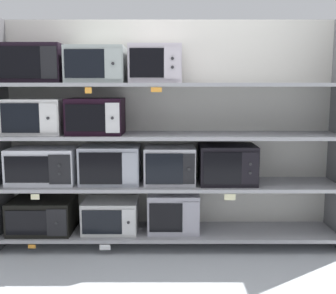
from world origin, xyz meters
name	(u,v)px	position (x,y,z in m)	size (l,w,h in m)	color
back_panel	(168,131)	(0.00, 0.26, 0.97)	(3.05, 0.04, 1.95)	beige
shelf_0	(168,232)	(0.00, 0.00, 0.11)	(2.85, 0.48, 0.03)	#99999E
microwave_0	(41,215)	(-1.10, 0.00, 0.27)	(0.53, 0.43, 0.28)	black
microwave_1	(109,216)	(-0.51, 0.00, 0.27)	(0.47, 0.38, 0.27)	#BCBCB9
microwave_2	(172,212)	(0.03, 0.00, 0.30)	(0.44, 0.33, 0.34)	#A09EAA
price_tag_0	(30,247)	(-1.13, -0.24, 0.08)	(0.06, 0.00, 0.03)	orange
price_tag_1	(103,247)	(-0.53, -0.24, 0.07)	(0.09, 0.00, 0.04)	white
shelf_1	(168,185)	(0.00, 0.00, 0.54)	(2.85, 0.48, 0.03)	#99999E
microwave_3	(41,166)	(-1.08, 0.00, 0.71)	(0.57, 0.35, 0.30)	silver
microwave_4	(109,165)	(-0.51, 0.00, 0.71)	(0.50, 0.34, 0.32)	#9EA2AD
microwave_5	(168,165)	(0.00, 0.00, 0.71)	(0.43, 0.34, 0.31)	#BCBAC2
microwave_6	(226,164)	(0.49, 0.00, 0.72)	(0.48, 0.38, 0.33)	black
price_tag_2	(33,197)	(-1.08, -0.24, 0.50)	(0.07, 0.00, 0.04)	beige
price_tag_3	(228,197)	(0.48, -0.24, 0.49)	(0.09, 0.00, 0.05)	beige
shelf_2	(168,136)	(0.00, 0.00, 0.96)	(2.85, 0.48, 0.03)	#99999E
microwave_7	(33,117)	(-1.13, 0.00, 1.13)	(0.48, 0.36, 0.29)	silver
microwave_8	(94,116)	(-0.62, 0.00, 1.13)	(0.46, 0.40, 0.30)	black
shelf_3	(168,85)	(0.00, 0.00, 1.39)	(2.85, 0.48, 0.03)	#99999E
microwave_9	(32,64)	(-1.12, 0.00, 1.56)	(0.50, 0.37, 0.31)	black
microwave_10	(95,65)	(-0.60, 0.00, 1.55)	(0.47, 0.43, 0.29)	#9BA4A1
microwave_11	(154,64)	(-0.12, 0.00, 1.56)	(0.42, 0.40, 0.31)	#BFB6C0
price_tag_4	(87,90)	(-0.63, -0.24, 1.35)	(0.05, 0.00, 0.05)	orange
price_tag_5	(155,90)	(-0.10, -0.24, 1.35)	(0.08, 0.00, 0.04)	orange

